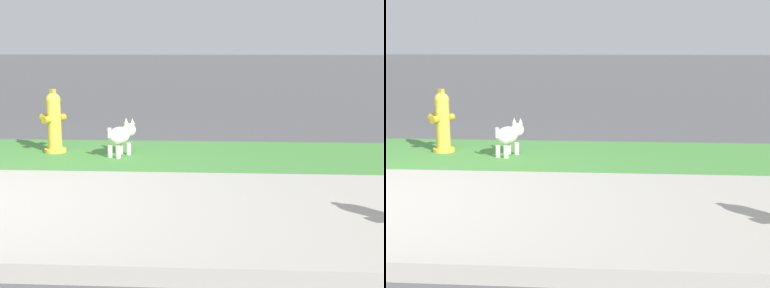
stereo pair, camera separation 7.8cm
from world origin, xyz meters
TOP-DOWN VIEW (x-y plane):
  - grass_verge at (0.00, 2.17)m, footprint 18.00×1.85m
  - fire_hydrant_mid_block at (0.11, 2.25)m, footprint 0.33×0.36m
  - small_white_dog at (0.97, 2.10)m, footprint 0.33×0.50m

SIDE VIEW (x-z plane):
  - grass_verge at x=0.00m, z-range 0.00..0.01m
  - small_white_dog at x=0.97m, z-range 0.03..0.47m
  - fire_hydrant_mid_block at x=0.11m, z-range -0.01..0.77m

